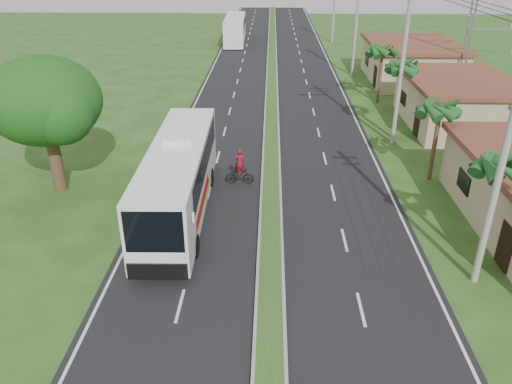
{
  "coord_description": "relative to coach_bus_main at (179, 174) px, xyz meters",
  "views": [
    {
      "loc": [
        -0.08,
        -15.21,
        12.62
      ],
      "look_at": [
        -0.74,
        6.39,
        1.8
      ],
      "focal_mm": 35.0,
      "sensor_mm": 36.0,
      "label": 1
    }
  ],
  "objects": [
    {
      "name": "utility_pole_a",
      "position": [
        13.15,
        -5.43,
        3.45
      ],
      "size": [
        1.6,
        0.28,
        11.0
      ],
      "color": "gray",
      "rests_on": "ground"
    },
    {
      "name": "lane_edge_right",
      "position": [
        11.35,
        12.57,
        -2.22
      ],
      "size": [
        0.12,
        160.0,
        0.01
      ],
      "primitive_type": "cube",
      "color": "silver",
      "rests_on": "ground"
    },
    {
      "name": "utility_pole_c",
      "position": [
        13.15,
        30.57,
        3.45
      ],
      "size": [
        1.6,
        0.28,
        11.0
      ],
      "color": "gray",
      "rests_on": "ground"
    },
    {
      "name": "palm_verge_a",
      "position": [
        13.65,
        -4.43,
        2.52
      ],
      "size": [
        2.4,
        2.4,
        5.45
      ],
      "color": "#473321",
      "rests_on": "ground"
    },
    {
      "name": "shop_mid",
      "position": [
        18.65,
        14.57,
        -0.36
      ],
      "size": [
        7.6,
        10.6,
        3.67
      ],
      "color": "tan",
      "rests_on": "ground"
    },
    {
      "name": "palm_verge_c",
      "position": [
        13.45,
        11.57,
        2.9
      ],
      "size": [
        2.4,
        2.4,
        5.85
      ],
      "color": "#473321",
      "rests_on": "ground"
    },
    {
      "name": "coach_bus_main",
      "position": [
        0.0,
        0.0,
        0.0
      ],
      "size": [
        2.85,
        12.54,
        4.04
      ],
      "rotation": [
        0.0,
        0.0,
        0.02
      ],
      "color": "white",
      "rests_on": "ground"
    },
    {
      "name": "coach_bus_far",
      "position": [
        -0.56,
        49.79,
        -0.23
      ],
      "size": [
        2.89,
        12.08,
        3.5
      ],
      "rotation": [
        0.0,
        0.0,
        0.02
      ],
      "color": "white",
      "rests_on": "ground"
    },
    {
      "name": "utility_pole_b",
      "position": [
        13.12,
        10.57,
        4.04
      ],
      "size": [
        3.2,
        0.28,
        12.0
      ],
      "color": "gray",
      "rests_on": "ground"
    },
    {
      "name": "motorcyclist",
      "position": [
        2.81,
        3.62,
        -1.44
      ],
      "size": [
        1.66,
        0.51,
        2.17
      ],
      "rotation": [
        0.0,
        0.0,
        -0.02
      ],
      "color": "black",
      "rests_on": "ground"
    },
    {
      "name": "utility_pole_d",
      "position": [
        13.15,
        50.57,
        3.2
      ],
      "size": [
        1.6,
        0.28,
        10.5
      ],
      "color": "gray",
      "rests_on": "ground"
    },
    {
      "name": "palm_verge_d",
      "position": [
        13.95,
        20.57,
        2.33
      ],
      "size": [
        2.4,
        2.4,
        5.25
      ],
      "color": "#473321",
      "rests_on": "ground"
    },
    {
      "name": "lane_edge_left",
      "position": [
        -2.05,
        12.57,
        -2.22
      ],
      "size": [
        0.12,
        160.0,
        0.01
      ],
      "primitive_type": "cube",
      "color": "silver",
      "rests_on": "ground"
    },
    {
      "name": "road_asphalt",
      "position": [
        4.65,
        12.57,
        -2.21
      ],
      "size": [
        14.0,
        160.0,
        0.02
      ],
      "primitive_type": "cube",
      "color": "black",
      "rests_on": "ground"
    },
    {
      "name": "shade_tree",
      "position": [
        -7.47,
        2.59,
        2.81
      ],
      "size": [
        6.3,
        6.0,
        7.54
      ],
      "color": "#473321",
      "rests_on": "ground"
    },
    {
      "name": "ground",
      "position": [
        4.65,
        -7.43,
        -2.22
      ],
      "size": [
        180.0,
        180.0,
        0.0
      ],
      "primitive_type": "plane",
      "color": "#294318",
      "rests_on": "ground"
    },
    {
      "name": "median_strip",
      "position": [
        4.65,
        12.57,
        -2.12
      ],
      "size": [
        1.2,
        160.0,
        0.18
      ],
      "color": "gray",
      "rests_on": "ground"
    },
    {
      "name": "palm_verge_b",
      "position": [
        14.05,
        4.57,
        2.14
      ],
      "size": [
        2.4,
        2.4,
        5.05
      ],
      "color": "#473321",
      "rests_on": "ground"
    },
    {
      "name": "shop_far",
      "position": [
        18.65,
        28.57,
        -0.29
      ],
      "size": [
        8.6,
        11.6,
        3.82
      ],
      "color": "tan",
      "rests_on": "ground"
    }
  ]
}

